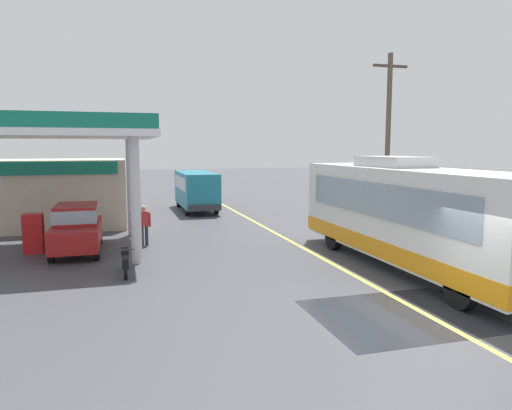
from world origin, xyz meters
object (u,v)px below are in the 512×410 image
Objects in this scene: car_at_pump at (77,226)px; pedestrian_by_shop at (86,226)px; motorcycle_parked_forecourt at (125,260)px; cyclist_on_shoulder at (508,250)px; pedestrian_near_pump at (144,223)px; coach_bus_main at (409,217)px; minibus_opposing_lane at (196,187)px.

car_at_pump is 0.59m from pedestrian_by_shop.
cyclist_on_shoulder is at bearing -16.52° from motorcycle_parked_forecourt.
cyclist_on_shoulder reaches higher than pedestrian_near_pump.
coach_bus_main is 9.32m from motorcycle_parked_forecourt.
coach_bus_main is at bearing -74.81° from minibus_opposing_lane.
coach_bus_main is at bearing -27.79° from car_at_pump.
pedestrian_near_pump is (-10.79, 7.71, 0.15)m from cyclist_on_shoulder.
car_at_pump reaches higher than pedestrian_by_shop.
pedestrian_by_shop is (-6.00, -10.19, -0.54)m from minibus_opposing_lane.
coach_bus_main is 6.65× the size of pedestrian_near_pump.
minibus_opposing_lane is at bearing 59.43° from car_at_pump.
cyclist_on_shoulder is 1.01× the size of motorcycle_parked_forecourt.
minibus_opposing_lane is at bearing 105.19° from coach_bus_main.
coach_bus_main is 10.27m from pedestrian_near_pump.
pedestrian_near_pump is at bearing 143.44° from coach_bus_main.
pedestrian_near_pump is (-3.78, -10.25, -0.54)m from minibus_opposing_lane.
pedestrian_near_pump is 2.22m from pedestrian_by_shop.
car_at_pump is 2.31× the size of cyclist_on_shoulder.
minibus_opposing_lane is at bearing 69.74° from pedestrian_near_pump.
motorcycle_parked_forecourt is at bearing -72.15° from pedestrian_by_shop.
coach_bus_main reaches higher than pedestrian_by_shop.
car_at_pump is 2.53× the size of pedestrian_near_pump.
minibus_opposing_lane is 10.94m from pedestrian_near_pump.
pedestrian_near_pump is at bearing 144.45° from cyclist_on_shoulder.
car_at_pump is 4.23m from motorcycle_parked_forecourt.
car_at_pump is at bearing -170.28° from pedestrian_near_pump.
car_at_pump is (-10.75, 5.67, -0.71)m from coach_bus_main.
cyclist_on_shoulder is 12.11m from motorcycle_parked_forecourt.
pedestrian_by_shop is (0.31, 0.49, -0.08)m from car_at_pump.
pedestrian_by_shop is (-1.39, 4.33, 0.49)m from motorcycle_parked_forecourt.
pedestrian_near_pump is (0.82, 4.27, 0.49)m from motorcycle_parked_forecourt.
pedestrian_by_shop is at bearing 149.45° from coach_bus_main.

